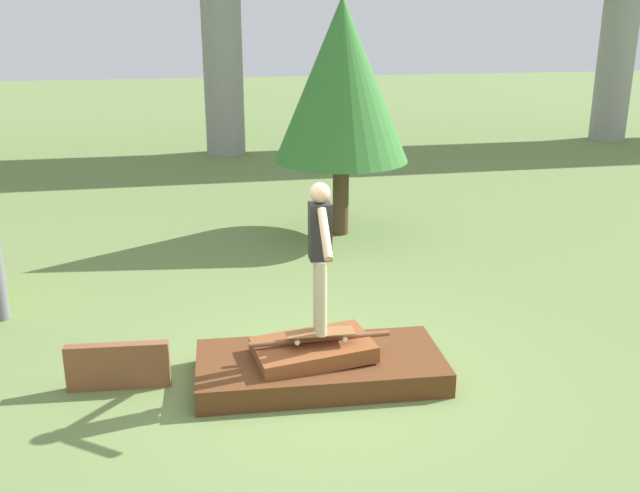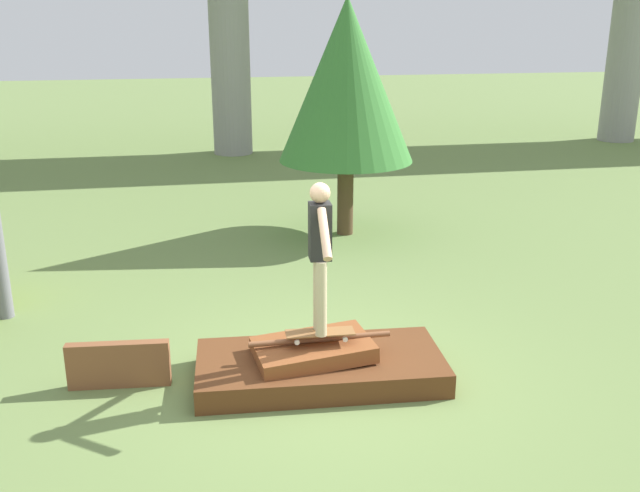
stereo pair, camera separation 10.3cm
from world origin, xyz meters
TOP-DOWN VIEW (x-y plane):
  - ground_plane at (0.00, 0.00)m, footprint 80.00×80.00m
  - scrap_pile at (-0.01, 0.00)m, footprint 2.73×1.38m
  - scrap_plank_loose at (-2.14, 0.23)m, footprint 1.08×0.21m
  - skateboard at (-0.01, -0.07)m, footprint 0.74×0.25m
  - skater at (-0.01, -0.07)m, footprint 0.23×1.15m
  - tree_behind_left at (1.44, 5.28)m, footprint 2.35×2.35m

SIDE VIEW (x-z plane):
  - ground_plane at x=0.00m, z-range 0.00..0.00m
  - scrap_pile at x=-0.01m, z-range -0.08..0.42m
  - scrap_plank_loose at x=-2.14m, z-range 0.00..0.51m
  - skateboard at x=-0.01m, z-range 0.54..0.62m
  - skater at x=-0.01m, z-range 0.72..2.34m
  - tree_behind_left at x=1.44m, z-range 0.66..4.78m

